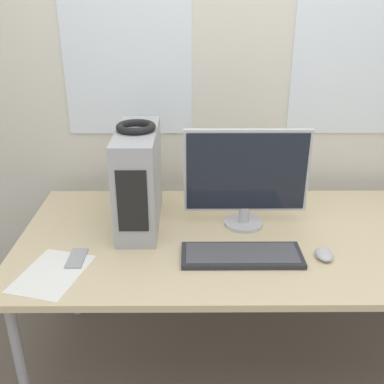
% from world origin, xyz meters
% --- Properties ---
extents(wall_back, '(8.00, 0.07, 2.70)m').
position_xyz_m(wall_back, '(0.00, 1.06, 1.35)').
color(wall_back, beige).
rests_on(wall_back, ground_plane).
extents(desk, '(1.94, 0.93, 0.72)m').
position_xyz_m(desk, '(0.00, 0.47, 0.68)').
color(desk, '#D1BA8E').
rests_on(desk, ground_plane).
extents(pc_tower, '(0.17, 0.47, 0.43)m').
position_xyz_m(pc_tower, '(-0.47, 0.58, 0.93)').
color(pc_tower, '#9E9EA3').
rests_on(pc_tower, desk).
extents(headphones, '(0.16, 0.16, 0.03)m').
position_xyz_m(headphones, '(-0.47, 0.59, 1.16)').
color(headphones, black).
rests_on(headphones, pc_tower).
extents(monitor_main, '(0.53, 0.17, 0.44)m').
position_xyz_m(monitor_main, '(-0.01, 0.56, 0.95)').
color(monitor_main, '#B7B7BC').
rests_on(monitor_main, desk).
extents(keyboard, '(0.47, 0.18, 0.02)m').
position_xyz_m(keyboard, '(-0.05, 0.29, 0.73)').
color(keyboard, '#28282D').
rests_on(keyboard, desk).
extents(mouse, '(0.07, 0.10, 0.03)m').
position_xyz_m(mouse, '(0.27, 0.29, 0.73)').
color(mouse, '#B2B2B7').
rests_on(mouse, desk).
extents(cell_phone, '(0.06, 0.14, 0.01)m').
position_xyz_m(cell_phone, '(-0.69, 0.28, 0.72)').
color(cell_phone, '#99999E').
rests_on(cell_phone, desk).
extents(paper_sheet_left, '(0.28, 0.34, 0.00)m').
position_xyz_m(paper_sheet_left, '(-0.76, 0.19, 0.72)').
color(paper_sheet_left, white).
rests_on(paper_sheet_left, desk).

